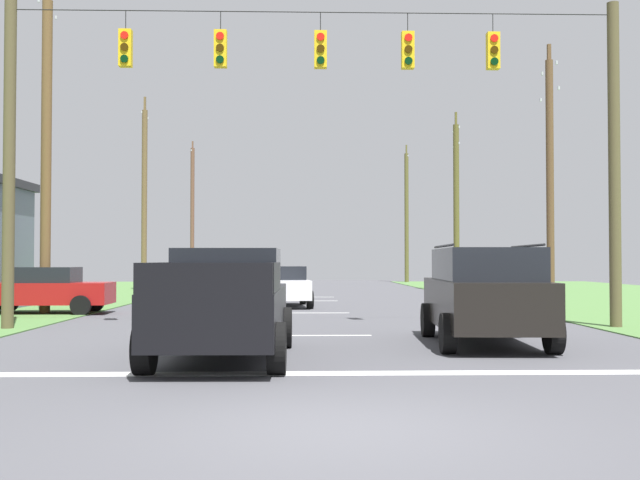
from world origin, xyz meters
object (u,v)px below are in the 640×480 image
object	(u,v)px
utility_pole_near_left	(407,216)
utility_pole_distant_right	(144,198)
overhead_signal_span	(315,139)
pickup_truck	(225,304)
utility_pole_mid_right	(550,175)
utility_pole_far_right	(456,204)
utility_pole_distant_left	(192,213)
distant_car_oncoming	(44,290)
distant_car_crossing_white	(282,286)
utility_pole_far_left	(46,152)
suv_black	(484,293)

from	to	relation	value
utility_pole_near_left	utility_pole_distant_right	distance (m)	24.95
overhead_signal_span	pickup_truck	world-z (taller)	overhead_signal_span
utility_pole_near_left	utility_pole_mid_right	bearing A→B (deg)	-89.98
utility_pole_far_right	utility_pole_distant_left	distance (m)	24.96
utility_pole_mid_right	utility_pole_distant_left	xyz separation A→B (m)	(-17.08, 35.32, 0.81)
distant_car_oncoming	utility_pole_far_right	world-z (taller)	utility_pole_far_right
overhead_signal_span	distant_car_crossing_white	xyz separation A→B (m)	(-1.02, 9.46, -4.04)
distant_car_crossing_white	distant_car_oncoming	world-z (taller)	same
utility_pole_mid_right	utility_pole_far_right	world-z (taller)	utility_pole_far_right
utility_pole_mid_right	distant_car_crossing_white	bearing A→B (deg)	162.51
distant_car_crossing_white	utility_pole_near_left	world-z (taller)	utility_pole_near_left
utility_pole_near_left	utility_pole_far_left	distance (m)	39.77
distant_car_crossing_white	utility_pole_distant_right	xyz separation A→B (m)	(-8.02, 14.18, 4.46)
suv_black	utility_pole_distant_left	size ratio (longest dim) A/B	0.44
overhead_signal_span	distant_car_oncoming	size ratio (longest dim) A/B	3.63
utility_pole_far_right	utility_pole_far_left	xyz separation A→B (m)	(-17.23, -18.36, 0.28)
overhead_signal_span	utility_pole_far_left	bearing A→B (deg)	146.80
pickup_truck	utility_pole_far_left	bearing A→B (deg)	120.79
utility_pole_distant_right	utility_pole_distant_left	distance (m)	18.23
suv_black	distant_car_crossing_white	bearing A→B (deg)	108.45
pickup_truck	utility_pole_far_right	size ratio (longest dim) A/B	0.53
distant_car_oncoming	utility_pole_far_left	size ratio (longest dim) A/B	0.40
suv_black	utility_pole_distant_left	world-z (taller)	utility_pole_distant_left
utility_pole_mid_right	utility_pole_far_right	size ratio (longest dim) A/B	0.90
pickup_truck	utility_pole_mid_right	distance (m)	16.42
suv_black	utility_pole_mid_right	distance (m)	12.00
distant_car_crossing_white	utility_pole_far_left	size ratio (longest dim) A/B	0.41
distant_car_crossing_white	utility_pole_far_right	distance (m)	17.94
distant_car_oncoming	overhead_signal_span	bearing A→B (deg)	-33.17
distant_car_crossing_white	utility_pole_distant_right	world-z (taller)	utility_pole_distant_right
utility_pole_far_right	utility_pole_near_left	distance (m)	17.66
distant_car_oncoming	utility_pole_distant_right	world-z (taller)	utility_pole_distant_right
distant_car_oncoming	utility_pole_near_left	bearing A→B (deg)	64.83
utility_pole_distant_right	utility_pole_near_left	bearing A→B (deg)	46.26
utility_pole_far_right	utility_pole_far_left	bearing A→B (deg)	-133.18
distant_car_crossing_white	utility_pole_near_left	bearing A→B (deg)	74.01
pickup_truck	distant_car_crossing_white	world-z (taller)	pickup_truck
pickup_truck	utility_pole_near_left	distance (m)	48.87
overhead_signal_span	utility_pole_near_left	distance (m)	42.48
suv_black	utility_pole_mid_right	xyz separation A→B (m)	(4.81, 10.39, 3.60)
distant_car_crossing_white	utility_pole_far_right	world-z (taller)	utility_pole_far_right
distant_car_crossing_white	utility_pole_distant_right	size ratio (longest dim) A/B	0.41
suv_black	pickup_truck	bearing A→B (deg)	-157.38
utility_pole_mid_right	utility_pole_distant_right	bearing A→B (deg)	135.28
utility_pole_far_right	utility_pole_distant_left	bearing A→B (deg)	134.34
distant_car_oncoming	utility_pole_distant_right	size ratio (longest dim) A/B	0.40
overhead_signal_span	utility_pole_near_left	xyz separation A→B (m)	(8.21, 41.67, 0.45)
utility_pole_far_left	utility_pole_distant_left	xyz separation A→B (m)	(-0.21, 36.21, 0.22)
suv_black	utility_pole_far_right	size ratio (longest dim) A/B	0.48
distant_car_oncoming	suv_black	bearing A→B (deg)	-38.17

